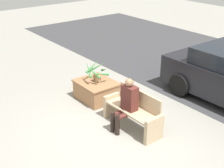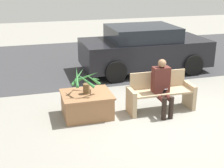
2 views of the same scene
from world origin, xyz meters
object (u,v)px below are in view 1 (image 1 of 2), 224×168
at_px(bench, 134,111).
at_px(person_seated, 126,103).
at_px(planter_box, 96,90).
at_px(potted_plant, 96,72).

bearing_deg(bench, person_seated, -105.60).
height_order(bench, person_seated, person_seated).
height_order(bench, planter_box, bench).
bearing_deg(potted_plant, bench, -5.06).
distance_m(bench, potted_plant, 1.69).
bearing_deg(person_seated, planter_box, 168.80).
relative_size(planter_box, potted_plant, 1.64).
xyz_separation_m(planter_box, potted_plant, (0.00, 0.01, 0.52)).
relative_size(bench, planter_box, 1.42).
xyz_separation_m(bench, potted_plant, (-1.63, 0.14, 0.39)).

